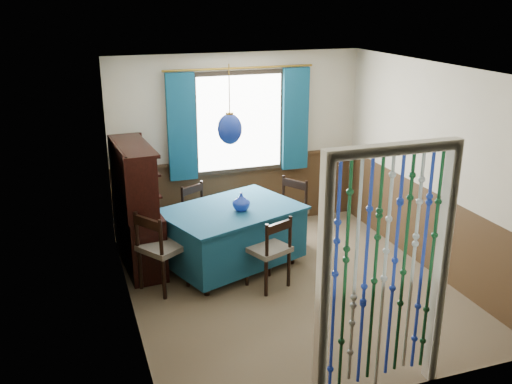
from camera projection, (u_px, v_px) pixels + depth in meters
name	position (u px, v px, depth m)	size (l,w,h in m)	color
floor	(290.00, 286.00, 6.65)	(4.00, 4.00, 0.00)	brown
ceiling	(295.00, 69.00, 5.84)	(4.00, 4.00, 0.00)	silver
wall_back	(238.00, 143.00, 8.03)	(3.60, 3.60, 0.00)	#B7AE96
wall_front	(390.00, 261.00, 4.46)	(3.60, 3.60, 0.00)	#B7AE96
wall_left	(126.00, 203.00, 5.69)	(4.00, 4.00, 0.00)	#B7AE96
wall_right	(432.00, 170.00, 6.80)	(4.00, 4.00, 0.00)	#B7AE96
wainscot_back	(239.00, 193.00, 8.27)	(3.60, 3.60, 0.00)	#3B2816
wainscot_front	(382.00, 342.00, 4.72)	(3.60, 3.60, 0.00)	#3B2816
wainscot_left	(133.00, 271.00, 5.94)	(4.00, 4.00, 0.00)	#3B2816
wainscot_right	(425.00, 228.00, 7.04)	(4.00, 4.00, 0.00)	#3B2816
window	(239.00, 123.00, 7.89)	(1.32, 0.12, 1.42)	black
doorway	(384.00, 280.00, 4.58)	(1.16, 0.12, 2.18)	silver
dining_table	(231.00, 233.00, 7.00)	(1.90, 1.60, 0.78)	navy
chair_near	(270.00, 250.00, 6.51)	(0.56, 0.55, 0.88)	black
chair_far	(200.00, 215.00, 7.57)	(0.57, 0.56, 0.86)	black
chair_left	(161.00, 248.00, 6.45)	(0.64, 0.64, 0.96)	black
chair_right	(288.00, 211.00, 7.61)	(0.61, 0.61, 0.91)	black
sideboard	(138.00, 224.00, 7.00)	(0.50, 1.22, 1.57)	black
pendant_lamp	(230.00, 129.00, 6.57)	(0.29, 0.29, 0.92)	olive
vase_table	(241.00, 202.00, 6.80)	(0.19, 0.19, 0.20)	navy
bowl_shelf	(143.00, 189.00, 6.60)	(0.20, 0.20, 0.05)	beige
vase_sideboard	(138.00, 192.00, 7.17)	(0.18, 0.18, 0.19)	beige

